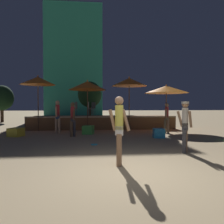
% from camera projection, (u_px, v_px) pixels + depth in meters
% --- Properties ---
extents(ground_plane, '(120.00, 120.00, 0.00)m').
position_uv_depth(ground_plane, '(135.00, 174.00, 4.88)').
color(ground_plane, tan).
extents(wooden_deck, '(9.37, 2.83, 0.85)m').
position_uv_depth(wooden_deck, '(102.00, 122.00, 14.90)').
color(wooden_deck, brown).
rests_on(wooden_deck, ground).
extents(patio_umbrella_0, '(2.71, 2.71, 2.84)m').
position_uv_depth(patio_umbrella_0, '(166.00, 89.00, 13.73)').
color(patio_umbrella_0, brown).
rests_on(patio_umbrella_0, ground).
extents(patio_umbrella_1, '(2.18, 2.18, 3.30)m').
position_uv_depth(patio_umbrella_1, '(129.00, 82.00, 13.49)').
color(patio_umbrella_1, brown).
rests_on(patio_umbrella_1, ground).
extents(patio_umbrella_2, '(2.28, 2.28, 3.08)m').
position_uv_depth(patio_umbrella_2, '(87.00, 86.00, 13.25)').
color(patio_umbrella_2, brown).
rests_on(patio_umbrella_2, ground).
extents(patio_umbrella_3, '(2.03, 2.03, 3.31)m').
position_uv_depth(patio_umbrella_3, '(38.00, 81.00, 12.92)').
color(patio_umbrella_3, brown).
rests_on(patio_umbrella_3, ground).
extents(cube_seat_1, '(0.78, 0.78, 0.41)m').
position_uv_depth(cube_seat_1, '(16.00, 132.00, 10.75)').
color(cube_seat_1, yellow).
rests_on(cube_seat_1, ground).
extents(cube_seat_2, '(0.56, 0.56, 0.43)m').
position_uv_depth(cube_seat_2, '(159.00, 133.00, 10.32)').
color(cube_seat_2, '#2D9EDB').
rests_on(cube_seat_2, ground).
extents(cube_seat_3, '(0.66, 0.66, 0.45)m').
position_uv_depth(cube_seat_3, '(88.00, 130.00, 11.61)').
color(cube_seat_3, '#4CC651').
rests_on(cube_seat_3, ground).
extents(person_0, '(0.45, 0.36, 1.66)m').
position_uv_depth(person_0, '(185.00, 124.00, 7.02)').
color(person_0, '#997051').
rests_on(person_0, ground).
extents(person_1, '(0.32, 0.45, 1.65)m').
position_uv_depth(person_1, '(167.00, 117.00, 11.95)').
color(person_1, '#72664C').
rests_on(person_1, ground).
extents(person_2, '(0.30, 0.50, 1.68)m').
position_uv_depth(person_2, '(73.00, 118.00, 10.63)').
color(person_2, '#3F3F47').
rests_on(person_2, ground).
extents(person_3, '(0.56, 0.30, 1.76)m').
position_uv_depth(person_3, '(119.00, 128.00, 5.52)').
color(person_3, '#997051').
rests_on(person_3, ground).
extents(person_4, '(0.30, 0.49, 1.79)m').
position_uv_depth(person_4, '(58.00, 115.00, 11.87)').
color(person_4, tan).
rests_on(person_4, ground).
extents(bistro_chair_0, '(0.48, 0.48, 0.90)m').
position_uv_depth(bistro_chair_0, '(93.00, 107.00, 15.63)').
color(bistro_chair_0, '#2D3338').
rests_on(bistro_chair_0, wooden_deck).
extents(bistro_chair_1, '(0.46, 0.45, 0.90)m').
position_uv_depth(bistro_chair_1, '(75.00, 107.00, 14.13)').
color(bistro_chair_1, '#2D3338').
rests_on(bistro_chair_1, wooden_deck).
extents(bistro_chair_2, '(0.42, 0.41, 0.90)m').
position_uv_depth(bistro_chair_2, '(90.00, 107.00, 14.23)').
color(bistro_chair_2, '#47474C').
rests_on(bistro_chair_2, wooden_deck).
extents(frisbee_disc, '(0.26, 0.26, 0.03)m').
position_uv_depth(frisbee_disc, '(94.00, 144.00, 8.42)').
color(frisbee_disc, '#33B2D8').
rests_on(frisbee_disc, ground).
extents(background_tree_0, '(2.57, 2.57, 4.12)m').
position_uv_depth(background_tree_0, '(90.00, 95.00, 23.71)').
color(background_tree_0, '#3D2B1C').
rests_on(background_tree_0, ground).
extents(background_tree_1, '(2.06, 2.06, 3.34)m').
position_uv_depth(background_tree_1, '(2.00, 98.00, 19.73)').
color(background_tree_1, '#3D2B1C').
rests_on(background_tree_1, ground).
extents(distant_building, '(8.13, 3.88, 15.87)m').
position_uv_depth(distant_building, '(74.00, 62.00, 32.19)').
color(distant_building, teal).
rests_on(distant_building, ground).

